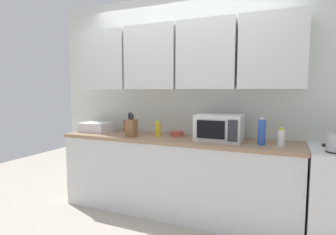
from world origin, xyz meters
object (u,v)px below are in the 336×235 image
at_px(bowl_ceramic_small, 177,133).
at_px(bottle_yellow_mustard, 158,129).
at_px(microwave, 219,128).
at_px(bottle_white_jar, 281,138).
at_px(bottle_spice_jar, 126,126).
at_px(bottle_blue_cleaner, 262,132).
at_px(knife_block, 131,128).
at_px(dish_rack, 96,127).

bearing_deg(bowl_ceramic_small, bottle_yellow_mustard, -148.95).
height_order(microwave, bottle_white_jar, microwave).
bearing_deg(bottle_yellow_mustard, bottle_spice_jar, 158.32).
xyz_separation_m(bottle_yellow_mustard, bowl_ceramic_small, (0.20, 0.12, -0.06)).
distance_m(microwave, bottle_yellow_mustard, 0.73).
xyz_separation_m(microwave, bottle_blue_cleaner, (0.44, -0.06, -0.01)).
bearing_deg(bottle_blue_cleaner, knife_block, -176.65).
distance_m(bottle_white_jar, bottle_blue_cleaner, 0.19).
xyz_separation_m(bottle_white_jar, bottle_blue_cleaner, (-0.18, 0.03, 0.05)).
bearing_deg(bottle_yellow_mustard, dish_rack, 178.97).
distance_m(knife_block, bottle_yellow_mustard, 0.31).
bearing_deg(bottle_yellow_mustard, bottle_white_jar, -2.97).
height_order(microwave, dish_rack, microwave).
xyz_separation_m(bottle_spice_jar, bottle_yellow_mustard, (0.58, -0.23, 0.02)).
bearing_deg(knife_block, dish_rack, 166.90).
distance_m(knife_block, bottle_blue_cleaner, 1.44).
xyz_separation_m(bottle_yellow_mustard, bottle_blue_cleaner, (1.16, -0.04, 0.04)).
bearing_deg(bottle_spice_jar, bowl_ceramic_small, -8.31).
relative_size(dish_rack, bottle_blue_cleaner, 1.40).
bearing_deg(bottle_yellow_mustard, knife_block, -155.34).
xyz_separation_m(dish_rack, bottle_blue_cleaner, (2.06, -0.06, 0.07)).
bearing_deg(bottle_white_jar, dish_rack, 177.81).
bearing_deg(bottle_blue_cleaner, bowl_ceramic_small, 170.45).
distance_m(bottle_spice_jar, bottle_yellow_mustard, 0.63).
height_order(bottle_blue_cleaner, bowl_ceramic_small, bottle_blue_cleaner).
height_order(dish_rack, knife_block, knife_block).
xyz_separation_m(microwave, bottle_spice_jar, (-1.31, 0.22, -0.07)).
bearing_deg(bottle_spice_jar, microwave, -9.54).
distance_m(microwave, bottle_white_jar, 0.62).
bearing_deg(bottle_white_jar, bowl_ceramic_small, 170.69).
height_order(knife_block, bottle_blue_cleaner, knife_block).
bearing_deg(microwave, bottle_yellow_mustard, -179.04).
bearing_deg(bottle_yellow_mustard, microwave, 0.96).
bearing_deg(bowl_ceramic_small, bottle_blue_cleaner, -9.55).
height_order(bottle_spice_jar, bowl_ceramic_small, bottle_spice_jar).
bearing_deg(dish_rack, bottle_spice_jar, 34.20).
distance_m(bottle_white_jar, bottle_yellow_mustard, 1.34).
bearing_deg(bottle_white_jar, bottle_yellow_mustard, 177.03).
xyz_separation_m(microwave, dish_rack, (-1.62, 0.00, -0.08)).
bearing_deg(bottle_yellow_mustard, bowl_ceramic_small, 31.05).
bearing_deg(bowl_ceramic_small, knife_block, -152.61).
bearing_deg(bottle_yellow_mustard, bottle_blue_cleaner, -2.18).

